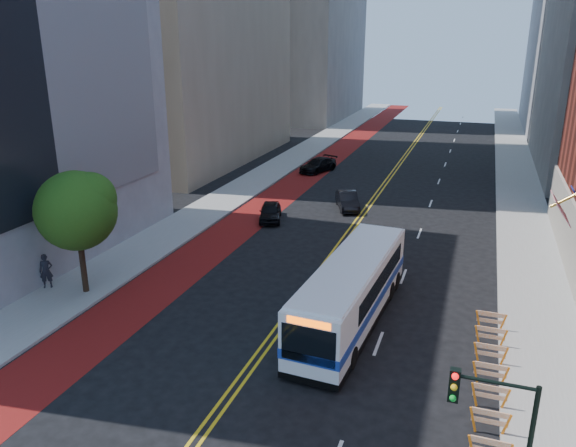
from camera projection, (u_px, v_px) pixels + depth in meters
The scene contains 15 objects.
ground at pixel (228, 398), 21.85m from camera, with size 160.00×160.00×0.00m, color black.
sidewalk_left at pixel (247, 186), 52.43m from camera, with size 4.00×140.00×0.15m, color gray.
sidewalk_right at pixel (523, 211), 44.96m from camera, with size 4.00×140.00×0.15m, color gray.
bus_lane_paint at pixel (286, 190), 51.24m from camera, with size 3.60×140.00×0.01m, color maroon.
center_line_inner at pixel (372, 198), 48.78m from camera, with size 0.14×140.00×0.01m, color gold.
center_line_outer at pixel (376, 198), 48.66m from camera, with size 0.14×140.00×0.01m, color gold.
lane_dashes at pixel (439, 181), 54.39m from camera, with size 0.14×98.20×0.01m.
construction_barriers at pixel (490, 382), 21.72m from camera, with size 1.42×10.91×1.00m.
street_tree at pixel (77, 208), 29.20m from camera, with size 4.20×4.20×6.70m.
traffic_signal at pixel (495, 427), 14.59m from camera, with size 2.21×0.34×5.07m.
transit_bus at pixel (352, 290), 27.16m from camera, with size 3.33×12.02×3.27m.
car_a at pixel (270, 212), 42.77m from camera, with size 1.59×3.95×1.35m, color black.
car_b at pixel (347, 200), 45.58m from camera, with size 1.48×4.25×1.40m, color black.
car_c at pixel (318, 165), 58.11m from camera, with size 1.97×4.84×1.40m, color black.
pedestrian at pixel (46, 271), 30.85m from camera, with size 0.70×0.46×1.93m, color black.
Camera 1 is at (8.31, -16.76, 13.39)m, focal length 35.00 mm.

